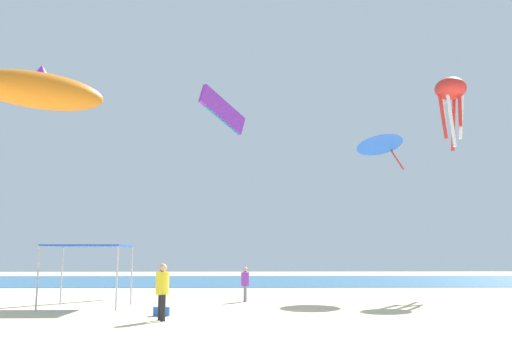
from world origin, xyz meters
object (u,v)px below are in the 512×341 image
(person_near_tent, at_px, (245,281))
(kite_inflatable_orange, at_px, (40,90))
(person_leftmost, at_px, (162,287))
(canopy_tent, at_px, (89,248))
(cooler_box, at_px, (162,311))
(kite_octopus_red, at_px, (451,92))
(kite_delta_blue, at_px, (379,141))
(kite_parafoil_purple, at_px, (223,111))

(person_near_tent, bearing_deg, kite_inflatable_orange, 62.49)
(person_leftmost, bearing_deg, canopy_tent, 15.83)
(person_leftmost, xyz_separation_m, cooler_box, (-0.21, 1.50, -0.91))
(person_near_tent, xyz_separation_m, person_leftmost, (-2.80, -7.54, 0.16))
(kite_inflatable_orange, bearing_deg, person_near_tent, 123.56)
(kite_octopus_red, bearing_deg, person_leftmost, -80.18)
(cooler_box, relative_size, kite_delta_blue, 0.16)
(kite_parafoil_purple, relative_size, kite_octopus_red, 0.81)
(kite_octopus_red, bearing_deg, canopy_tent, -96.05)
(person_near_tent, bearing_deg, person_leftmost, 157.20)
(kite_inflatable_orange, relative_size, kite_delta_blue, 2.21)
(kite_parafoil_purple, relative_size, kite_delta_blue, 1.06)
(canopy_tent, bearing_deg, kite_parafoil_purple, 67.90)
(kite_inflatable_orange, bearing_deg, kite_octopus_red, 151.48)
(person_leftmost, bearing_deg, cooler_box, -15.05)
(person_leftmost, height_order, kite_inflatable_orange, kite_inflatable_orange)
(kite_parafoil_purple, bearing_deg, canopy_tent, -163.17)
(person_near_tent, height_order, cooler_box, person_near_tent)
(kite_delta_blue, bearing_deg, kite_inflatable_orange, -24.79)
(kite_inflatable_orange, bearing_deg, canopy_tent, 92.01)
(kite_parafoil_purple, bearing_deg, kite_inflatable_orange, 149.09)
(person_leftmost, bearing_deg, kite_octopus_red, -70.37)
(kite_delta_blue, bearing_deg, kite_parafoil_purple, -50.52)
(canopy_tent, height_order, kite_octopus_red, kite_octopus_red)
(kite_octopus_red, bearing_deg, person_near_tent, -94.56)
(person_near_tent, distance_m, kite_parafoil_purple, 14.55)
(person_near_tent, xyz_separation_m, kite_parafoil_purple, (-1.47, 9.65, 10.79))
(cooler_box, bearing_deg, canopy_tent, 138.18)
(kite_inflatable_orange, relative_size, kite_octopus_red, 1.69)
(canopy_tent, distance_m, kite_octopus_red, 24.00)
(kite_parafoil_purple, bearing_deg, person_near_tent, -132.42)
(cooler_box, bearing_deg, person_near_tent, 63.53)
(kite_octopus_red, bearing_deg, cooler_box, -83.65)
(cooler_box, distance_m, kite_inflatable_orange, 18.94)
(person_leftmost, height_order, kite_octopus_red, kite_octopus_red)
(cooler_box, bearing_deg, person_leftmost, -82.12)
(person_leftmost, xyz_separation_m, kite_delta_blue, (10.50, 12.09, 7.52))
(cooler_box, height_order, kite_octopus_red, kite_octopus_red)
(person_near_tent, distance_m, cooler_box, 6.79)
(kite_delta_blue, distance_m, kite_octopus_red, 6.89)
(person_leftmost, relative_size, cooler_box, 3.25)
(canopy_tent, bearing_deg, person_near_tent, 23.63)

